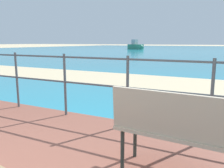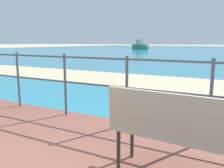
{
  "view_description": "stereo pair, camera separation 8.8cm",
  "coord_description": "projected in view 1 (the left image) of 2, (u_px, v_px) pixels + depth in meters",
  "views": [
    {
      "loc": [
        1.97,
        -0.78,
        1.33
      ],
      "look_at": [
        0.12,
        2.84,
        0.61
      ],
      "focal_mm": 37.75,
      "sensor_mm": 36.0,
      "label": 1
    },
    {
      "loc": [
        2.04,
        -0.74,
        1.33
      ],
      "look_at": [
        0.12,
        2.84,
        0.61
      ],
      "focal_mm": 37.75,
      "sensor_mm": 36.0,
      "label": 2
    }
  ],
  "objects": [
    {
      "name": "beach_strip",
      "position": [
        164.0,
        83.0,
        7.81
      ],
      "size": [
        54.01,
        3.03,
        0.01
      ],
      "primitive_type": "cube",
      "rotation": [
        0.0,
        0.0,
        0.0
      ],
      "color": "beige",
      "rests_on": "ground"
    },
    {
      "name": "railing_fence",
      "position": [
        94.0,
        80.0,
        3.8
      ],
      "size": [
        5.94,
        0.04,
        1.08
      ],
      "color": "#4C5156",
      "rests_on": "patio_paving"
    },
    {
      "name": "park_bench",
      "position": [
        195.0,
        130.0,
        2.04
      ],
      "size": [
        1.53,
        0.5,
        0.86
      ],
      "rotation": [
        0.0,
        0.0,
        3.08
      ],
      "color": "#BCAD93",
      "rests_on": "patio_paving"
    },
    {
      "name": "sea_water",
      "position": [
        219.0,
        51.0,
        36.86
      ],
      "size": [
        90.0,
        90.0,
        0.01
      ],
      "primitive_type": "cube",
      "color": "teal",
      "rests_on": "ground"
    },
    {
      "name": "boat_mid",
      "position": [
        136.0,
        46.0,
        43.64
      ],
      "size": [
        3.51,
        2.18,
        1.78
      ],
      "rotation": [
        0.0,
        0.0,
        5.94
      ],
      "color": "#338466",
      "rests_on": "sea_water"
    }
  ]
}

